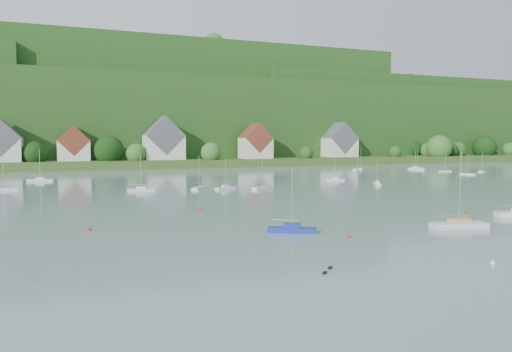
# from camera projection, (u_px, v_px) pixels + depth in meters

# --- Properties ---
(far_shore_strip) EXTENTS (600.00, 60.00, 3.00)m
(far_shore_strip) POSITION_uv_depth(u_px,v_px,m) (147.00, 162.00, 210.50)
(far_shore_strip) COLOR #33521E
(far_shore_strip) RESTS_ON ground
(forested_ridge) EXTENTS (620.00, 181.22, 69.89)m
(forested_ridge) POSITION_uv_depth(u_px,v_px,m) (129.00, 119.00, 272.83)
(forested_ridge) COLOR #1C3E14
(forested_ridge) RESTS_ON ground
(village_building_0) EXTENTS (14.00, 10.40, 16.00)m
(village_building_0) POSITION_uv_depth(u_px,v_px,m) (1.00, 144.00, 178.00)
(village_building_0) COLOR silver
(village_building_0) RESTS_ON far_shore_strip
(village_building_1) EXTENTS (12.00, 9.36, 14.00)m
(village_building_1) POSITION_uv_depth(u_px,v_px,m) (74.00, 146.00, 188.93)
(village_building_1) COLOR silver
(village_building_1) RESTS_ON far_shore_strip
(village_building_2) EXTENTS (16.00, 11.44, 18.00)m
(village_building_2) POSITION_uv_depth(u_px,v_px,m) (164.00, 142.00, 200.50)
(village_building_2) COLOR silver
(village_building_2) RESTS_ON far_shore_strip
(village_building_3) EXTENTS (13.00, 10.40, 15.50)m
(village_building_3) POSITION_uv_depth(u_px,v_px,m) (255.00, 144.00, 213.12)
(village_building_3) COLOR silver
(village_building_3) RESTS_ON far_shore_strip
(village_building_4) EXTENTS (15.00, 10.40, 16.50)m
(village_building_4) POSITION_uv_depth(u_px,v_px,m) (340.00, 143.00, 233.04)
(village_building_4) COLOR silver
(village_building_4) RESTS_ON far_shore_strip
(near_sailboat_1) EXTENTS (5.86, 4.22, 7.82)m
(near_sailboat_1) POSITION_uv_depth(u_px,v_px,m) (292.00, 229.00, 57.89)
(near_sailboat_1) COLOR navy
(near_sailboat_1) RESTS_ON ground
(near_sailboat_2) EXTENTS (7.37, 3.54, 9.59)m
(near_sailboat_2) POSITION_uv_depth(u_px,v_px,m) (459.00, 224.00, 60.58)
(near_sailboat_2) COLOR silver
(near_sailboat_2) RESTS_ON ground
(mooring_buoy_0) EXTENTS (0.41, 0.41, 0.41)m
(mooring_buoy_0) POSITION_uv_depth(u_px,v_px,m) (349.00, 238.00, 54.64)
(mooring_buoy_0) COLOR red
(mooring_buoy_0) RESTS_ON ground
(mooring_buoy_1) EXTENTS (0.46, 0.46, 0.46)m
(mooring_buoy_1) POSITION_uv_depth(u_px,v_px,m) (493.00, 265.00, 42.84)
(mooring_buoy_1) COLOR white
(mooring_buoy_1) RESTS_ON ground
(mooring_buoy_2) EXTENTS (0.50, 0.50, 0.50)m
(mooring_buoy_2) POSITION_uv_depth(u_px,v_px,m) (466.00, 213.00, 73.09)
(mooring_buoy_2) COLOR red
(mooring_buoy_2) RESTS_ON ground
(mooring_buoy_3) EXTENTS (0.47, 0.47, 0.47)m
(mooring_buoy_3) POSITION_uv_depth(u_px,v_px,m) (199.00, 211.00, 75.78)
(mooring_buoy_3) COLOR red
(mooring_buoy_3) RESTS_ON ground
(mooring_buoy_5) EXTENTS (0.49, 0.49, 0.49)m
(mooring_buoy_5) POSITION_uv_depth(u_px,v_px,m) (89.00, 230.00, 59.14)
(mooring_buoy_5) COLOR red
(mooring_buoy_5) RESTS_ON ground
(duck_pair) EXTENTS (1.66, 1.48, 0.32)m
(duck_pair) POSITION_uv_depth(u_px,v_px,m) (327.00, 270.00, 40.67)
(duck_pair) COLOR black
(duck_pair) RESTS_ON ground
(far_sailboat_cluster) EXTENTS (191.52, 70.00, 8.71)m
(far_sailboat_cluster) POSITION_uv_depth(u_px,v_px,m) (235.00, 177.00, 138.56)
(far_sailboat_cluster) COLOR silver
(far_sailboat_cluster) RESTS_ON ground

